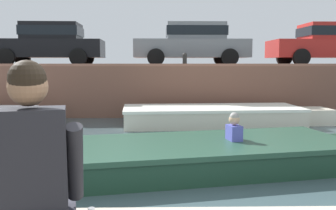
% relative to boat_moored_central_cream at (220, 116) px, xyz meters
% --- Properties ---
extents(ground_plane, '(400.00, 400.00, 0.00)m').
position_rel_boat_moored_central_cream_xyz_m(ground_plane, '(-1.17, -3.48, -0.27)').
color(ground_plane, '#3D5156').
extents(far_quay_wall, '(60.00, 6.00, 1.70)m').
position_rel_boat_moored_central_cream_xyz_m(far_quay_wall, '(-1.17, 4.45, 0.59)').
color(far_quay_wall, brown).
rests_on(far_quay_wall, ground).
extents(far_wall_coping, '(60.00, 0.24, 0.08)m').
position_rel_boat_moored_central_cream_xyz_m(far_wall_coping, '(-1.17, 1.57, 1.48)').
color(far_wall_coping, '#925F4C').
rests_on(far_wall_coping, far_quay_wall).
extents(boat_moored_central_cream, '(6.17, 2.22, 0.54)m').
position_rel_boat_moored_central_cream_xyz_m(boat_moored_central_cream, '(0.00, 0.00, 0.00)').
color(boat_moored_central_cream, silver).
rests_on(boat_moored_central_cream, ground).
extents(motorboat_passing, '(6.89, 3.11, 0.95)m').
position_rel_boat_moored_central_cream_xyz_m(motorboat_passing, '(-1.03, -4.56, -0.03)').
color(motorboat_passing, '#193828').
rests_on(motorboat_passing, ground).
extents(car_left_inner_black, '(4.01, 1.99, 1.54)m').
position_rel_boat_moored_central_cream_xyz_m(car_left_inner_black, '(-5.79, 3.09, 2.28)').
color(car_left_inner_black, black).
rests_on(car_left_inner_black, far_quay_wall).
extents(car_centre_grey, '(4.15, 1.97, 1.54)m').
position_rel_boat_moored_central_cream_xyz_m(car_centre_grey, '(-0.57, 3.09, 2.28)').
color(car_centre_grey, slate).
rests_on(car_centre_grey, far_quay_wall).
extents(car_right_inner_red, '(4.17, 1.96, 1.54)m').
position_rel_boat_moored_central_cream_xyz_m(car_right_inner_red, '(4.48, 3.09, 2.28)').
color(car_right_inner_red, '#B2231E').
rests_on(car_right_inner_red, far_quay_wall).
extents(mooring_bollard_mid, '(0.15, 0.15, 0.45)m').
position_rel_boat_moored_central_cream_xyz_m(mooring_bollard_mid, '(-0.94, 1.70, 1.68)').
color(mooring_bollard_mid, '#2D2B28').
rests_on(mooring_bollard_mid, far_quay_wall).
extents(person_seated_left, '(0.58, 0.60, 0.96)m').
position_rel_boat_moored_central_cream_xyz_m(person_seated_left, '(-2.42, -8.86, 0.94)').
color(person_seated_left, '#282833').
rests_on(person_seated_left, near_quay).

